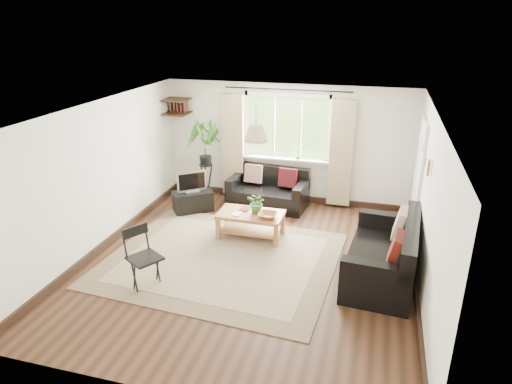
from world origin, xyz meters
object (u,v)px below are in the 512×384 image
(tv_stand, at_px, (193,201))
(folding_chair, at_px, (145,259))
(sofa_right, at_px, (382,251))
(coffee_table, at_px, (251,225))
(palm_stand, at_px, (206,161))
(sofa_back, at_px, (268,189))

(tv_stand, relative_size, folding_chair, 0.85)
(sofa_right, distance_m, folding_chair, 3.41)
(coffee_table, height_order, palm_stand, palm_stand)
(palm_stand, bearing_deg, sofa_right, -31.82)
(tv_stand, bearing_deg, sofa_back, -13.51)
(coffee_table, height_order, folding_chair, folding_chair)
(sofa_right, bearing_deg, folding_chair, -65.46)
(sofa_back, bearing_deg, folding_chair, -100.70)
(coffee_table, relative_size, folding_chair, 1.28)
(coffee_table, bearing_deg, sofa_right, -18.53)
(coffee_table, bearing_deg, folding_chair, -118.08)
(sofa_right, height_order, palm_stand, palm_stand)
(sofa_back, relative_size, coffee_table, 1.39)
(tv_stand, bearing_deg, folding_chair, -119.08)
(sofa_back, relative_size, folding_chair, 1.78)
(sofa_right, bearing_deg, sofa_back, -128.83)
(palm_stand, bearing_deg, tv_stand, -92.46)
(sofa_right, relative_size, coffee_table, 1.65)
(palm_stand, height_order, folding_chair, palm_stand)
(palm_stand, xyz_separation_m, folding_chair, (0.38, -3.38, -0.38))
(coffee_table, distance_m, palm_stand, 2.12)
(coffee_table, relative_size, tv_stand, 1.50)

